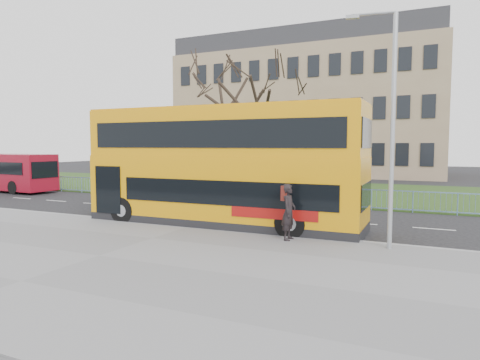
% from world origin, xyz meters
% --- Properties ---
extents(ground, '(120.00, 120.00, 0.00)m').
position_xyz_m(ground, '(0.00, 0.00, 0.00)').
color(ground, black).
rests_on(ground, ground).
extents(pavement, '(80.00, 10.50, 0.12)m').
position_xyz_m(pavement, '(0.00, -6.75, 0.06)').
color(pavement, slate).
rests_on(pavement, ground).
extents(kerb, '(80.00, 0.20, 0.14)m').
position_xyz_m(kerb, '(0.00, -1.55, 0.07)').
color(kerb, gray).
rests_on(kerb, ground).
extents(grass_verge, '(80.00, 15.40, 0.08)m').
position_xyz_m(grass_verge, '(0.00, 14.30, 0.04)').
color(grass_verge, '#243A15').
rests_on(grass_verge, ground).
extents(guard_railing, '(40.00, 0.12, 1.10)m').
position_xyz_m(guard_railing, '(0.00, 6.60, 0.55)').
color(guard_railing, '#688AB9').
rests_on(guard_railing, ground).
extents(bare_tree, '(7.47, 7.47, 10.67)m').
position_xyz_m(bare_tree, '(-3.00, 10.00, 5.41)').
color(bare_tree, black).
rests_on(bare_tree, grass_verge).
extents(civic_building, '(30.00, 15.00, 14.00)m').
position_xyz_m(civic_building, '(-5.00, 35.00, 7.00)').
color(civic_building, '#8D7559').
rests_on(civic_building, ground).
extents(yellow_bus, '(11.66, 2.89, 4.88)m').
position_xyz_m(yellow_bus, '(0.90, -0.51, 2.62)').
color(yellow_bus, orange).
rests_on(yellow_bus, ground).
extents(pedestrian, '(0.48, 0.72, 1.94)m').
position_xyz_m(pedestrian, '(4.43, -2.37, 1.09)').
color(pedestrian, black).
rests_on(pedestrian, pavement).
extents(street_lamp, '(1.55, 0.40, 7.34)m').
position_xyz_m(street_lamp, '(7.64, -2.25, 4.14)').
color(street_lamp, '#999DA1').
rests_on(street_lamp, pavement).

